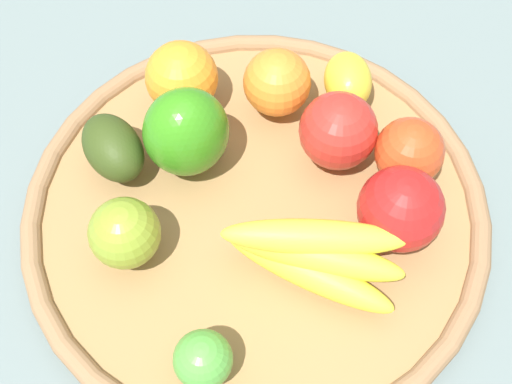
{
  "coord_description": "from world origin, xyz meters",
  "views": [
    {
      "loc": [
        0.21,
        0.26,
        0.6
      ],
      "look_at": [
        0.0,
        0.0,
        0.05
      ],
      "focal_mm": 48.21,
      "sensor_mm": 36.0,
      "label": 1
    }
  ],
  "objects_px": {
    "lemon_0": "(348,80)",
    "apple_3": "(125,233)",
    "apple_2": "(409,152)",
    "bell_pepper": "(186,132)",
    "apple_0": "(401,209)",
    "orange_1": "(182,78)",
    "apple_1": "(338,131)",
    "lime_0": "(203,359)",
    "banana_bunch": "(312,254)",
    "orange_0": "(277,82)",
    "avocado": "(113,148)"
  },
  "relations": [
    {
      "from": "apple_2",
      "to": "lemon_0",
      "type": "bearing_deg",
      "value": -101.46
    },
    {
      "from": "banana_bunch",
      "to": "avocado",
      "type": "relative_size",
      "value": 2.04
    },
    {
      "from": "bell_pepper",
      "to": "lime_0",
      "type": "bearing_deg",
      "value": -108.52
    },
    {
      "from": "apple_2",
      "to": "bell_pepper",
      "type": "xyz_separation_m",
      "value": [
        0.16,
        -0.14,
        0.01
      ]
    },
    {
      "from": "apple_3",
      "to": "orange_1",
      "type": "xyz_separation_m",
      "value": [
        -0.14,
        -0.11,
        0.0
      ]
    },
    {
      "from": "lemon_0",
      "to": "orange_1",
      "type": "relative_size",
      "value": 0.89
    },
    {
      "from": "apple_1",
      "to": "avocado",
      "type": "bearing_deg",
      "value": -36.24
    },
    {
      "from": "bell_pepper",
      "to": "apple_1",
      "type": "relative_size",
      "value": 1.25
    },
    {
      "from": "orange_1",
      "to": "bell_pepper",
      "type": "bearing_deg",
      "value": 57.71
    },
    {
      "from": "apple_0",
      "to": "apple_1",
      "type": "bearing_deg",
      "value": -99.63
    },
    {
      "from": "banana_bunch",
      "to": "avocado",
      "type": "distance_m",
      "value": 0.22
    },
    {
      "from": "apple_1",
      "to": "banana_bunch",
      "type": "bearing_deg",
      "value": 37.47
    },
    {
      "from": "banana_bunch",
      "to": "orange_1",
      "type": "xyz_separation_m",
      "value": [
        -0.03,
        -0.23,
        0.01
      ]
    },
    {
      "from": "bell_pepper",
      "to": "apple_0",
      "type": "bearing_deg",
      "value": -46.76
    },
    {
      "from": "orange_1",
      "to": "lime_0",
      "type": "bearing_deg",
      "value": 57.02
    },
    {
      "from": "apple_3",
      "to": "apple_0",
      "type": "xyz_separation_m",
      "value": [
        -0.2,
        0.14,
        0.01
      ]
    },
    {
      "from": "bell_pepper",
      "to": "orange_1",
      "type": "distance_m",
      "value": 0.08
    },
    {
      "from": "orange_0",
      "to": "lemon_0",
      "type": "relative_size",
      "value": 1.04
    },
    {
      "from": "bell_pepper",
      "to": "apple_1",
      "type": "bearing_deg",
      "value": -21.31
    },
    {
      "from": "banana_bunch",
      "to": "apple_2",
      "type": "height_order",
      "value": "apple_2"
    },
    {
      "from": "lime_0",
      "to": "banana_bunch",
      "type": "bearing_deg",
      "value": -174.35
    },
    {
      "from": "apple_2",
      "to": "orange_0",
      "type": "bearing_deg",
      "value": -73.52
    },
    {
      "from": "avocado",
      "to": "orange_0",
      "type": "bearing_deg",
      "value": 165.84
    },
    {
      "from": "apple_2",
      "to": "lime_0",
      "type": "relative_size",
      "value": 1.34
    },
    {
      "from": "apple_3",
      "to": "lemon_0",
      "type": "relative_size",
      "value": 0.97
    },
    {
      "from": "banana_bunch",
      "to": "orange_1",
      "type": "height_order",
      "value": "orange_1"
    },
    {
      "from": "orange_0",
      "to": "apple_2",
      "type": "relative_size",
      "value": 1.04
    },
    {
      "from": "bell_pepper",
      "to": "lemon_0",
      "type": "xyz_separation_m",
      "value": [
        -0.18,
        0.04,
        -0.02
      ]
    },
    {
      "from": "apple_1",
      "to": "apple_0",
      "type": "bearing_deg",
      "value": 80.37
    },
    {
      "from": "orange_0",
      "to": "apple_3",
      "type": "bearing_deg",
      "value": 11.81
    },
    {
      "from": "apple_3",
      "to": "apple_0",
      "type": "distance_m",
      "value": 0.25
    },
    {
      "from": "avocado",
      "to": "lemon_0",
      "type": "xyz_separation_m",
      "value": [
        -0.24,
        0.08,
        -0.0
      ]
    },
    {
      "from": "banana_bunch",
      "to": "avocado",
      "type": "height_order",
      "value": "banana_bunch"
    },
    {
      "from": "banana_bunch",
      "to": "apple_0",
      "type": "xyz_separation_m",
      "value": [
        -0.09,
        0.02,
        0.01
      ]
    },
    {
      "from": "apple_2",
      "to": "bell_pepper",
      "type": "relative_size",
      "value": 0.7
    },
    {
      "from": "apple_3",
      "to": "apple_0",
      "type": "bearing_deg",
      "value": 145.39
    },
    {
      "from": "lemon_0",
      "to": "apple_3",
      "type": "bearing_deg",
      "value": 1.45
    },
    {
      "from": "avocado",
      "to": "apple_0",
      "type": "xyz_separation_m",
      "value": [
        -0.16,
        0.23,
        0.01
      ]
    },
    {
      "from": "banana_bunch",
      "to": "orange_1",
      "type": "distance_m",
      "value": 0.23
    },
    {
      "from": "apple_2",
      "to": "lime_0",
      "type": "bearing_deg",
      "value": 7.06
    },
    {
      "from": "banana_bunch",
      "to": "apple_3",
      "type": "height_order",
      "value": "apple_3"
    },
    {
      "from": "lemon_0",
      "to": "orange_1",
      "type": "height_order",
      "value": "orange_1"
    },
    {
      "from": "lemon_0",
      "to": "orange_1",
      "type": "bearing_deg",
      "value": -37.0
    },
    {
      "from": "avocado",
      "to": "orange_1",
      "type": "xyz_separation_m",
      "value": [
        -0.1,
        -0.02,
        0.01
      ]
    },
    {
      "from": "apple_0",
      "to": "orange_0",
      "type": "bearing_deg",
      "value": -93.85
    },
    {
      "from": "apple_2",
      "to": "apple_1",
      "type": "relative_size",
      "value": 0.87
    },
    {
      "from": "apple_1",
      "to": "orange_1",
      "type": "xyz_separation_m",
      "value": [
        0.08,
        -0.15,
        -0.0
      ]
    },
    {
      "from": "apple_3",
      "to": "avocado",
      "type": "bearing_deg",
      "value": -116.63
    },
    {
      "from": "apple_2",
      "to": "lemon_0",
      "type": "relative_size",
      "value": 1.0
    },
    {
      "from": "lime_0",
      "to": "lemon_0",
      "type": "bearing_deg",
      "value": -154.51
    }
  ]
}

